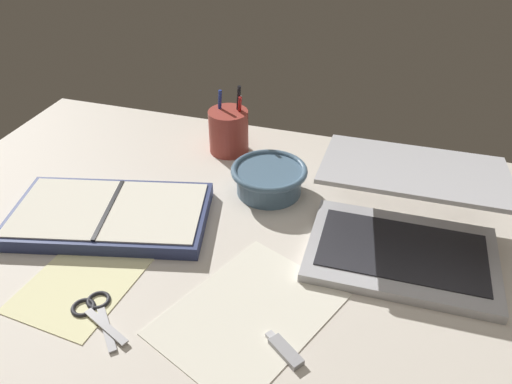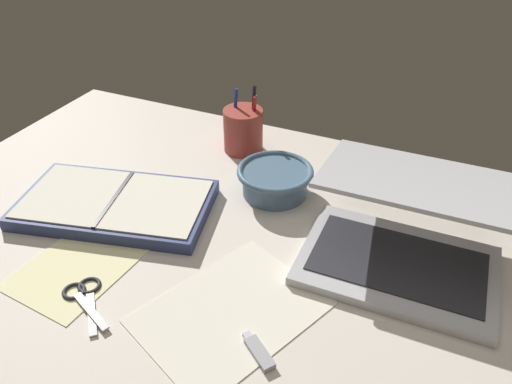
{
  "view_description": "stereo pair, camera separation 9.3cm",
  "coord_description": "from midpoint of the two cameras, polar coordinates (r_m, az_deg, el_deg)",
  "views": [
    {
      "loc": [
        22.93,
        -60.93,
        62.67
      ],
      "look_at": [
        0.41,
        12.0,
        9.0
      ],
      "focal_mm": 35.0,
      "sensor_mm": 36.0,
      "label": 1
    },
    {
      "loc": [
        31.65,
        -57.64,
        62.67
      ],
      "look_at": [
        0.41,
        12.0,
        9.0
      ],
      "focal_mm": 35.0,
      "sensor_mm": 36.0,
      "label": 2
    }
  ],
  "objects": [
    {
      "name": "pen_cup",
      "position": [
        1.18,
        -5.41,
        6.9
      ],
      "size": [
        9.25,
        9.25,
        16.27
      ],
      "color": "#9E382D",
      "rests_on": "desk_top"
    },
    {
      "name": "bowl",
      "position": [
        1.04,
        -1.14,
        1.49
      ],
      "size": [
        15.93,
        15.93,
        5.91
      ],
      "color": "slate",
      "rests_on": "desk_top"
    },
    {
      "name": "desk_top",
      "position": [
        0.9,
        -5.55,
        -8.47
      ],
      "size": [
        140.0,
        100.0,
        2.0
      ],
      "primitive_type": "cube",
      "color": "beige",
      "rests_on": "ground"
    },
    {
      "name": "scissors",
      "position": [
        0.86,
        -21.04,
        -12.56
      ],
      "size": [
        12.15,
        10.38,
        0.8
      ],
      "rotation": [
        0.0,
        0.0,
        -0.62
      ],
      "color": "#B7B7BC",
      "rests_on": "desk_top"
    },
    {
      "name": "usb_drive",
      "position": [
        0.75,
        -0.39,
        -17.85
      ],
      "size": [
        6.74,
        5.57,
        1.0
      ],
      "rotation": [
        0.0,
        0.0,
        0.93
      ],
      "color": "#99999E",
      "rests_on": "desk_top"
    },
    {
      "name": "paper_sheet_front",
      "position": [
        0.81,
        -4.22,
        -13.83
      ],
      "size": [
        29.8,
        33.61,
        0.16
      ],
      "primitive_type": "cube",
      "rotation": [
        0.0,
        0.0,
        -0.4
      ],
      "color": "silver",
      "rests_on": "desk_top"
    },
    {
      "name": "planner",
      "position": [
        1.02,
        -18.88,
        -2.57
      ],
      "size": [
        41.28,
        29.04,
        3.14
      ],
      "rotation": [
        0.0,
        0.0,
        0.24
      ],
      "color": "navy",
      "rests_on": "desk_top"
    },
    {
      "name": "laptop",
      "position": [
        0.91,
        14.01,
        -3.69
      ],
      "size": [
        33.14,
        32.12,
        14.63
      ],
      "rotation": [
        0.0,
        0.0,
        0.02
      ],
      "color": "#B7B7BC",
      "rests_on": "desk_top"
    },
    {
      "name": "paper_sheet_beside_planner",
      "position": [
        0.93,
        -20.97,
        -8.52
      ],
      "size": [
        18.85,
        28.2,
        0.16
      ],
      "primitive_type": "cube",
      "rotation": [
        0.0,
        0.0,
        -0.09
      ],
      "color": "#F4EFB2",
      "rests_on": "desk_top"
    }
  ]
}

